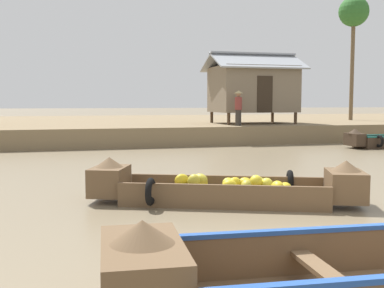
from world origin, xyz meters
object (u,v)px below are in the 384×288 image
object	(u,v)px
palm_tree_near	(354,15)
banana_boat	(225,188)
stilt_house_mid_right	(253,88)
vendor_person	(238,106)

from	to	relation	value
palm_tree_near	banana_boat	bearing A→B (deg)	-129.82
stilt_house_mid_right	palm_tree_near	bearing A→B (deg)	19.49
banana_boat	vendor_person	xyz separation A→B (m)	(4.92, 12.23, 1.48)
vendor_person	banana_boat	bearing A→B (deg)	-111.92
stilt_house_mid_right	vendor_person	bearing A→B (deg)	-126.53
stilt_house_mid_right	palm_tree_near	distance (m)	9.45
banana_boat	vendor_person	world-z (taller)	vendor_person
vendor_person	palm_tree_near	bearing A→B (deg)	27.69
palm_tree_near	vendor_person	xyz separation A→B (m)	(-9.38, -4.92, -5.54)
stilt_house_mid_right	vendor_person	size ratio (longest dim) A/B	2.83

